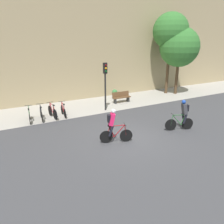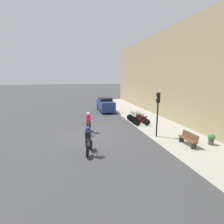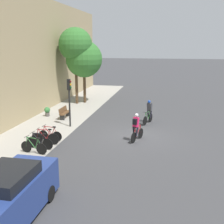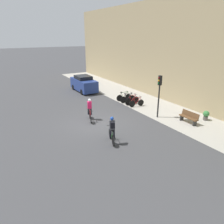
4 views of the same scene
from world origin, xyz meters
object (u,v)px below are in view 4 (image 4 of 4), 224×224
object	(u,v)px
parked_bike_0	(124,97)
potted_plant	(206,115)
bench	(189,117)
parked_car	(84,84)
parked_bike_2	(132,100)
cyclist_grey	(112,129)
parked_bike_1	(128,99)
traffic_light_pole	(159,89)
parked_bike_3	(137,103)
cyclist_pink	(90,109)

from	to	relation	value
parked_bike_0	potted_plant	bearing A→B (deg)	19.21
bench	potted_plant	xyz separation A→B (m)	(0.29, 1.62, -0.03)
parked_bike_0	parked_car	world-z (taller)	parked_car
parked_bike_2	parked_bike_0	bearing A→B (deg)	-179.98
cyclist_grey	bench	size ratio (longest dim) A/B	1.12
parked_bike_1	parked_bike_2	bearing A→B (deg)	0.06
parked_bike_1	potted_plant	bearing A→B (deg)	21.05
traffic_light_pole	potted_plant	size ratio (longest dim) A/B	4.43
parked_bike_2	cyclist_grey	bearing A→B (deg)	-43.92
parked_bike_3	cyclist_pink	bearing A→B (deg)	-80.08
cyclist_grey	parked_bike_3	size ratio (longest dim) A/B	1.13
cyclist_grey	parked_car	world-z (taller)	parked_car
parked_bike_1	potted_plant	world-z (taller)	parked_bike_1
cyclist_pink	parked_bike_2	distance (m)	5.53
cyclist_pink	parked_bike_1	distance (m)	5.79
parked_car	potted_plant	size ratio (longest dim) A/B	5.51
traffic_light_pole	parked_bike_0	bearing A→B (deg)	178.09
cyclist_pink	parked_bike_2	world-z (taller)	cyclist_pink
bench	parked_car	size ratio (longest dim) A/B	0.37
parked_bike_3	parked_car	world-z (taller)	parked_car
cyclist_grey	parked_bike_1	xyz separation A→B (m)	(-6.66, 5.70, -0.55)
traffic_light_pole	parked_car	bearing A→B (deg)	-170.60
cyclist_pink	parked_car	world-z (taller)	parked_car
parked_bike_3	bench	size ratio (longest dim) A/B	0.99
cyclist_grey	parked_bike_2	distance (m)	8.24
parked_bike_0	traffic_light_pole	world-z (taller)	traffic_light_pole
cyclist_pink	parked_bike_0	bearing A→B (deg)	120.71
cyclist_pink	parked_bike_1	size ratio (longest dim) A/B	1.05
parked_bike_1	parked_bike_2	xyz separation A→B (m)	(0.73, 0.00, 0.01)
cyclist_pink	potted_plant	xyz separation A→B (m)	(4.66, 7.96, -0.51)
parked_car	cyclist_grey	bearing A→B (deg)	-15.86
parked_car	potted_plant	bearing A→B (deg)	19.32
cyclist_grey	parked_bike_3	xyz separation A→B (m)	(-5.19, 5.70, -0.56)
parked_bike_0	traffic_light_pole	xyz separation A→B (m)	(5.35, -0.18, 2.01)
traffic_light_pole	bench	bearing A→B (deg)	30.66
parked_bike_3	potted_plant	xyz separation A→B (m)	(5.58, 2.71, 0.05)
parked_bike_1	potted_plant	size ratio (longest dim) A/B	2.15
parked_bike_1	traffic_light_pole	xyz separation A→B (m)	(4.61, -0.18, 2.00)
traffic_light_pole	parked_car	distance (m)	11.25
parked_bike_0	parked_bike_2	distance (m)	1.47
cyclist_pink	parked_bike_0	xyz separation A→B (m)	(-3.12, 5.25, -0.55)
cyclist_pink	bench	world-z (taller)	cyclist_pink
cyclist_grey	bench	xyz separation A→B (m)	(0.10, 6.80, -0.48)
parked_car	potted_plant	distance (m)	14.24
parked_bike_0	potted_plant	distance (m)	8.24
cyclist_pink	parked_bike_1	xyz separation A→B (m)	(-2.38, 5.25, -0.55)
parked_car	parked_bike_0	bearing A→B (deg)	19.48
parked_bike_3	potted_plant	bearing A→B (deg)	25.91
parked_bike_0	cyclist_pink	bearing A→B (deg)	-59.29
parked_bike_2	parked_bike_1	bearing A→B (deg)	-179.94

